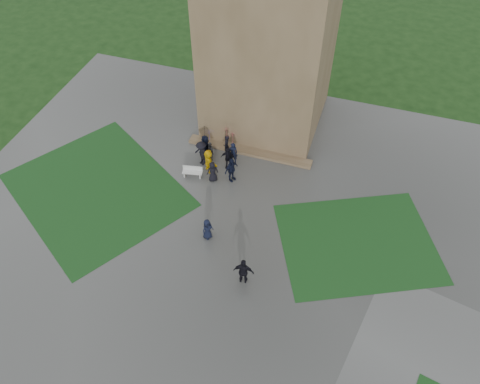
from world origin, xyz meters
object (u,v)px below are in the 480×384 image
(tower, at_px, (272,3))
(pedestrian_mid, at_px, (207,229))
(pedestrian_near, at_px, (244,271))
(bench, at_px, (192,172))

(tower, distance_m, pedestrian_mid, 14.83)
(tower, height_order, pedestrian_mid, tower)
(tower, distance_m, pedestrian_near, 16.92)
(bench, relative_size, pedestrian_near, 0.72)
(pedestrian_mid, xyz_separation_m, pedestrian_near, (2.98, -2.28, 0.21))
(tower, xyz_separation_m, pedestrian_near, (2.83, -14.63, -8.01))
(pedestrian_mid, bearing_deg, pedestrian_near, -98.20)
(bench, height_order, pedestrian_mid, pedestrian_mid)
(bench, xyz_separation_m, pedestrian_near, (5.79, -6.82, 0.57))
(pedestrian_mid, relative_size, pedestrian_near, 0.79)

